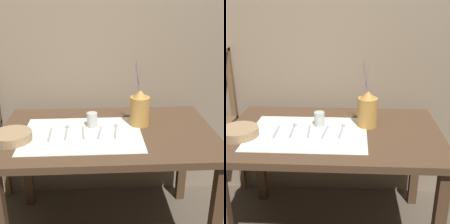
% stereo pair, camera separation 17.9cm
% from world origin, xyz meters
% --- Properties ---
extents(stone_wall_back, '(7.00, 0.06, 2.40)m').
position_xyz_m(stone_wall_back, '(0.00, 0.50, 1.20)').
color(stone_wall_back, gray).
rests_on(stone_wall_back, ground_plane).
extents(wooden_table, '(1.26, 0.79, 0.74)m').
position_xyz_m(wooden_table, '(0.00, 0.00, 0.64)').
color(wooden_table, '#4C3523').
rests_on(wooden_table, ground_plane).
extents(linen_cloth, '(0.68, 0.49, 0.00)m').
position_xyz_m(linen_cloth, '(-0.15, -0.04, 0.74)').
color(linen_cloth, silver).
rests_on(linen_cloth, wooden_table).
extents(pitcher_with_flowers, '(0.12, 0.12, 0.40)m').
position_xyz_m(pitcher_with_flowers, '(0.20, 0.08, 0.84)').
color(pitcher_with_flowers, '#B7843D').
rests_on(pitcher_with_flowers, wooden_table).
extents(wooden_bowl, '(0.21, 0.21, 0.05)m').
position_xyz_m(wooden_bowl, '(-0.53, -0.10, 0.76)').
color(wooden_bowl, '#9E7F5B').
rests_on(wooden_bowl, wooden_table).
extents(glass_tumbler_near, '(0.06, 0.06, 0.09)m').
position_xyz_m(glass_tumbler_near, '(-0.09, 0.07, 0.78)').
color(glass_tumbler_near, '#B7C1BC').
rests_on(glass_tumbler_near, wooden_table).
extents(fork_outer, '(0.02, 0.17, 0.00)m').
position_xyz_m(fork_outer, '(-0.33, -0.04, 0.74)').
color(fork_outer, '#939399').
rests_on(fork_outer, wooden_table).
extents(spoon_outer, '(0.02, 0.19, 0.02)m').
position_xyz_m(spoon_outer, '(-0.24, 0.03, 0.74)').
color(spoon_outer, '#939399').
rests_on(spoon_outer, wooden_table).
extents(knife_center, '(0.02, 0.17, 0.00)m').
position_xyz_m(knife_center, '(-0.14, -0.02, 0.74)').
color(knife_center, '#939399').
rests_on(knife_center, wooden_table).
extents(fork_inner, '(0.04, 0.17, 0.00)m').
position_xyz_m(fork_inner, '(-0.05, -0.03, 0.74)').
color(fork_inner, '#939399').
rests_on(fork_inner, wooden_table).
extents(spoon_inner, '(0.04, 0.18, 0.02)m').
position_xyz_m(spoon_inner, '(0.05, 0.03, 0.74)').
color(spoon_inner, '#939399').
rests_on(spoon_inner, wooden_table).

